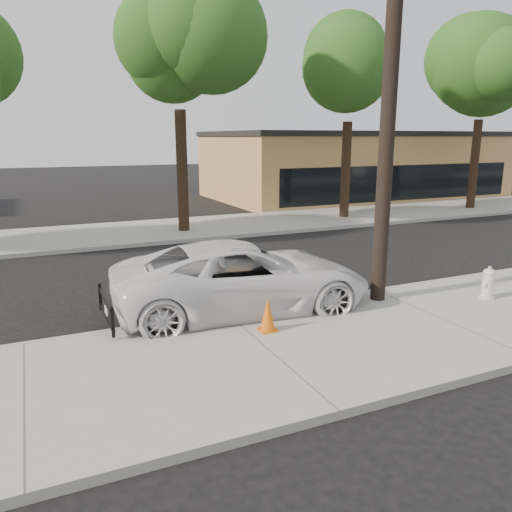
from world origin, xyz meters
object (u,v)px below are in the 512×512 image
object	(u,v)px
police_cruiser	(243,277)
traffic_cone	(268,315)
fire_hydrant	(488,284)
utility_pole	(389,97)

from	to	relation	value
police_cruiser	traffic_cone	size ratio (longest dim) A/B	8.51
fire_hydrant	traffic_cone	size ratio (longest dim) A/B	1.06
fire_hydrant	utility_pole	bearing A→B (deg)	146.61
fire_hydrant	traffic_cone	distance (m)	5.61
utility_pole	police_cruiser	distance (m)	5.03
utility_pole	fire_hydrant	bearing A→B (deg)	-23.39
fire_hydrant	police_cruiser	bearing A→B (deg)	150.45
utility_pole	fire_hydrant	distance (m)	4.94
police_cruiser	traffic_cone	xyz separation A→B (m)	(-0.16, -1.61, -0.32)
police_cruiser	traffic_cone	distance (m)	1.65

